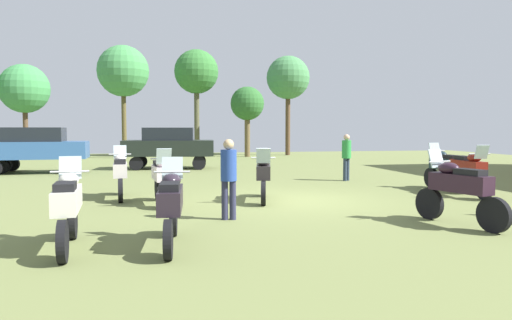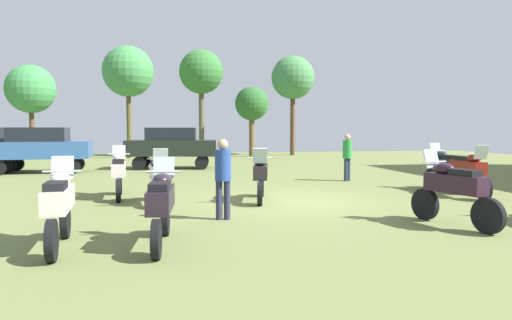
% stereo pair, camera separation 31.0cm
% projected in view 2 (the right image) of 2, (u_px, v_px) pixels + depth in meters
% --- Properties ---
extents(ground_plane, '(44.00, 52.00, 0.02)m').
position_uv_depth(ground_plane, '(290.00, 201.00, 12.43)').
color(ground_plane, olive).
extents(motorcycle_1, '(0.62, 2.17, 1.44)m').
position_uv_depth(motorcycle_1, '(161.00, 203.00, 7.61)').
color(motorcycle_1, black).
rests_on(motorcycle_1, ground).
extents(motorcycle_3, '(0.75, 2.21, 1.45)m').
position_uv_depth(motorcycle_3, '(261.00, 174.00, 12.40)').
color(motorcycle_3, black).
rests_on(motorcycle_3, ground).
extents(motorcycle_4, '(0.64, 2.08, 1.46)m').
position_uv_depth(motorcycle_4, '(158.00, 176.00, 11.86)').
color(motorcycle_4, black).
rests_on(motorcycle_4, ground).
extents(motorcycle_6, '(0.62, 2.15, 1.48)m').
position_uv_depth(motorcycle_6, '(446.00, 168.00, 14.45)').
color(motorcycle_6, black).
rests_on(motorcycle_6, ground).
extents(motorcycle_7, '(0.62, 2.17, 1.46)m').
position_uv_depth(motorcycle_7, '(59.00, 204.00, 7.43)').
color(motorcycle_7, black).
rests_on(motorcycle_7, ground).
extents(motorcycle_8, '(0.81, 2.12, 1.51)m').
position_uv_depth(motorcycle_8, '(454.00, 189.00, 9.15)').
color(motorcycle_8, black).
rests_on(motorcycle_8, ground).
extents(motorcycle_11, '(0.62, 2.19, 1.46)m').
position_uv_depth(motorcycle_11, '(119.00, 172.00, 12.94)').
color(motorcycle_11, black).
rests_on(motorcycle_11, ground).
extents(motorcycle_12, '(0.62, 2.31, 1.50)m').
position_uv_depth(motorcycle_12, '(468.00, 171.00, 13.22)').
color(motorcycle_12, black).
rests_on(motorcycle_12, ground).
extents(car_1, '(4.44, 2.18, 2.00)m').
position_uv_depth(car_1, '(172.00, 145.00, 22.51)').
color(car_1, black).
rests_on(car_1, ground).
extents(car_2, '(4.39, 2.02, 2.00)m').
position_uv_depth(car_2, '(39.00, 146.00, 20.34)').
color(car_2, black).
rests_on(car_2, ground).
extents(person_1, '(0.47, 0.47, 1.74)m').
position_uv_depth(person_1, '(347.00, 154.00, 17.15)').
color(person_1, '#253243').
rests_on(person_1, ground).
extents(person_2, '(0.38, 0.38, 1.72)m').
position_uv_depth(person_2, '(223.00, 173.00, 9.80)').
color(person_2, '#282A44').
rests_on(person_2, ground).
extents(tree_2, '(2.34, 2.34, 4.87)m').
position_uv_depth(tree_2, '(252.00, 105.00, 32.06)').
color(tree_2, brown).
rests_on(tree_2, ground).
extents(tree_3, '(3.35, 3.35, 7.41)m').
position_uv_depth(tree_3, '(128.00, 72.00, 30.47)').
color(tree_3, brown).
rests_on(tree_3, ground).
extents(tree_4, '(3.17, 3.17, 7.30)m').
position_uv_depth(tree_4, '(293.00, 78.00, 33.93)').
color(tree_4, brown).
rests_on(tree_4, ground).
extents(tree_5, '(3.07, 3.07, 7.48)m').
position_uv_depth(tree_5, '(201.00, 73.00, 32.37)').
color(tree_5, '#4C4B33').
rests_on(tree_5, ground).
extents(tree_6, '(3.16, 3.16, 6.13)m').
position_uv_depth(tree_6, '(31.00, 89.00, 30.23)').
color(tree_6, '#4D3826').
rests_on(tree_6, ground).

